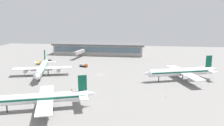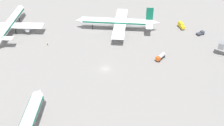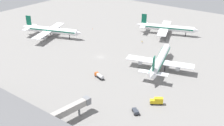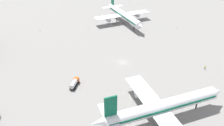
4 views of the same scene
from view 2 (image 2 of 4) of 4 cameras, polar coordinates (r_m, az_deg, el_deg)
name	(u,v)px [view 2 (image 2 of 4)]	position (r m, az deg, el deg)	size (l,w,h in m)	color
ground	(105,69)	(124.23, -1.45, -1.23)	(288.00, 288.00, 0.00)	gray
airplane_at_gate	(118,22)	(153.64, 1.19, 8.45)	(37.52, 45.88, 14.22)	white
airplane_distant	(10,23)	(161.98, -20.38, 7.66)	(45.23, 37.21, 14.24)	white
pushback_tractor	(201,33)	(158.63, 17.85, 5.90)	(4.57, 4.31, 1.90)	black
fuel_truck	(160,57)	(131.94, 9.96, 1.28)	(6.58, 3.62, 2.50)	black
catering_truck	(181,25)	(162.48, 14.11, 7.53)	(5.68, 4.76, 3.30)	black
ground_crew_worker	(47,44)	(145.32, -13.19, 3.94)	(0.52, 0.52, 1.67)	#1E2338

